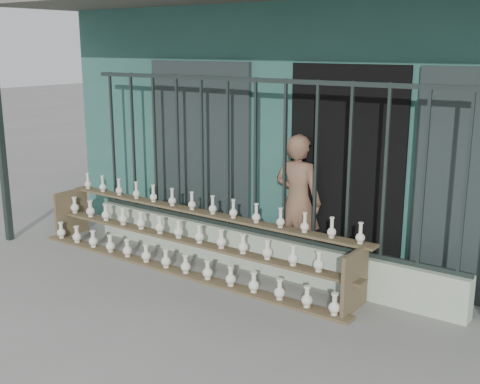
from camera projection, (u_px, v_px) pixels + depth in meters
The scene contains 6 objects.
ground at pixel (183, 305), 6.16m from camera, with size 60.00×60.00×0.00m, color slate.
workshop_building at pixel (364, 111), 9.12m from camera, with size 7.40×6.60×3.21m.
parapet_wall at pixel (255, 250), 7.14m from camera, with size 5.00×0.20×0.45m, color #A8B99E.
security_fence at pixel (255, 157), 6.87m from camera, with size 5.00×0.04×1.80m.
shelf_rack at pixel (188, 238), 7.16m from camera, with size 4.50×0.68×0.85m.
elderly_woman at pixel (298, 202), 7.07m from camera, with size 0.59×0.39×1.61m, color brown.
Camera 1 is at (3.79, -4.30, 2.60)m, focal length 45.00 mm.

